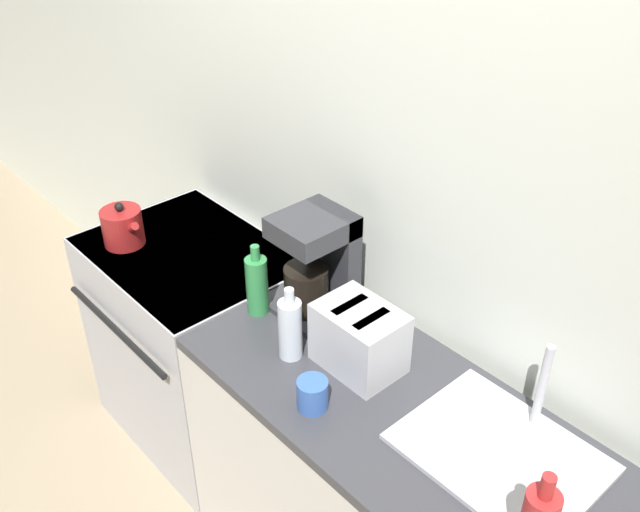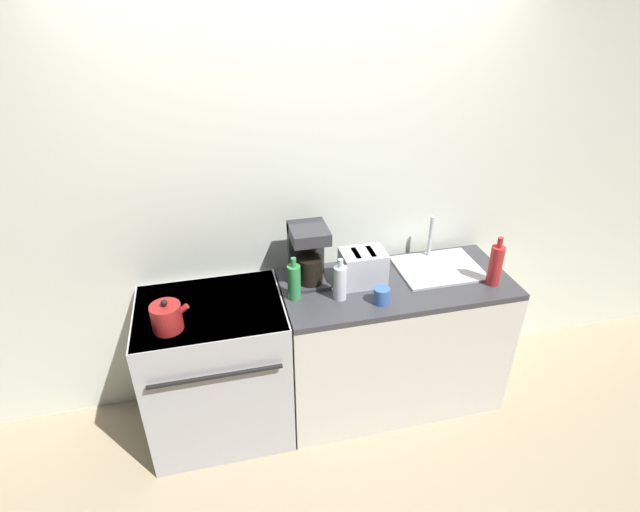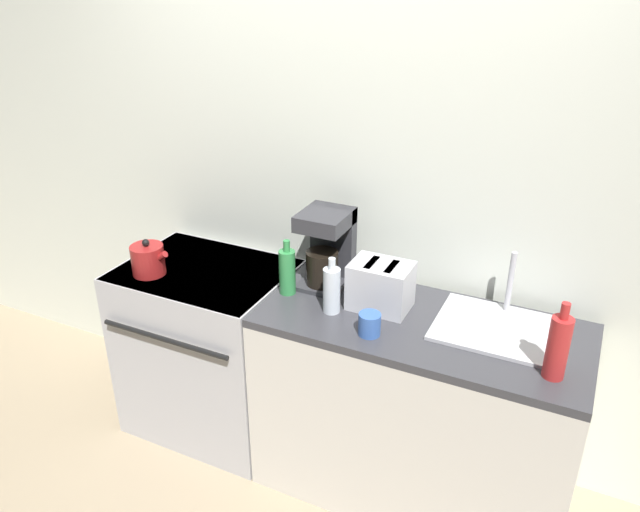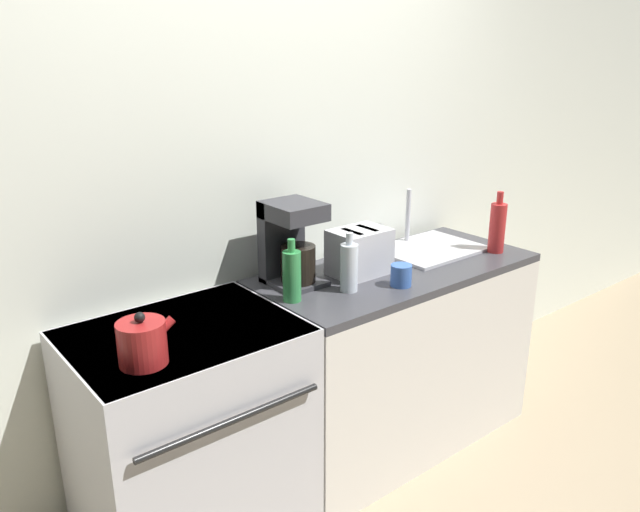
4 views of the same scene
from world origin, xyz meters
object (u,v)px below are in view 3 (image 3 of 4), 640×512
at_px(stove, 211,346).
at_px(bottle_red, 558,347).
at_px(coffee_maker, 327,246).
at_px(bottle_green, 287,271).
at_px(cup_blue, 370,324).
at_px(kettle, 148,260).
at_px(toaster, 381,286).
at_px(bottle_clear, 332,290).

bearing_deg(stove, bottle_red, -5.22).
bearing_deg(bottle_red, coffee_maker, 164.12).
relative_size(bottle_green, cup_blue, 2.76).
relative_size(stove, bottle_green, 3.55).
distance_m(kettle, bottle_red, 1.81).
xyz_separation_m(toaster, coffee_maker, (-0.30, 0.10, 0.08)).
height_order(kettle, bottle_clear, bottle_clear).
bearing_deg(stove, bottle_green, -2.52).
xyz_separation_m(kettle, cup_blue, (1.12, -0.03, -0.03)).
distance_m(stove, bottle_red, 1.71).
bearing_deg(kettle, stove, 35.02).
bearing_deg(cup_blue, bottle_clear, 155.61).
bearing_deg(bottle_red, bottle_clear, 175.91).
distance_m(coffee_maker, bottle_green, 0.22).
xyz_separation_m(kettle, toaster, (1.08, 0.18, 0.03)).
xyz_separation_m(toaster, cup_blue, (0.04, -0.22, -0.06)).
bearing_deg(bottle_clear, bottle_red, -4.09).
relative_size(bottle_green, bottle_red, 0.85).
distance_m(stove, kettle, 0.57).
xyz_separation_m(bottle_green, cup_blue, (0.45, -0.16, -0.06)).
relative_size(kettle, toaster, 0.77).
xyz_separation_m(stove, bottle_green, (0.47, -0.02, 0.54)).
relative_size(kettle, cup_blue, 2.10).
xyz_separation_m(stove, bottle_red, (1.61, -0.15, 0.56)).
xyz_separation_m(kettle, bottle_clear, (0.91, 0.06, 0.03)).
xyz_separation_m(bottle_red, cup_blue, (-0.69, -0.03, -0.08)).
distance_m(toaster, bottle_red, 0.75).
distance_m(coffee_maker, bottle_clear, 0.27).
relative_size(coffee_maker, bottle_green, 1.39).
bearing_deg(bottle_red, cup_blue, -177.50).
height_order(toaster, bottle_clear, bottle_clear).
relative_size(bottle_red, cup_blue, 3.27).
bearing_deg(bottle_clear, coffee_maker, 119.29).
height_order(stove, bottle_green, bottle_green).
relative_size(stove, bottle_red, 3.00).
xyz_separation_m(stove, kettle, (-0.20, -0.14, 0.51)).
bearing_deg(bottle_clear, stove, 173.36).
relative_size(bottle_clear, bottle_green, 0.98).
bearing_deg(bottle_clear, bottle_green, 165.65).
bearing_deg(cup_blue, bottle_green, 160.87).
bearing_deg(cup_blue, stove, 169.09).
height_order(kettle, coffee_maker, coffee_maker).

